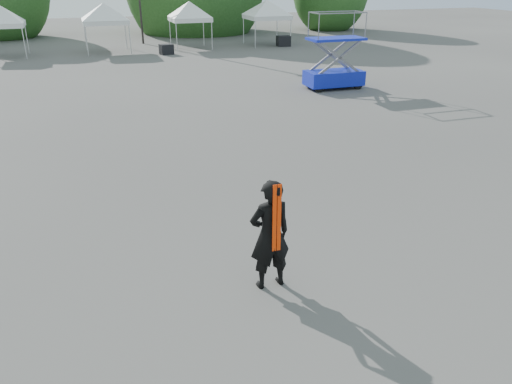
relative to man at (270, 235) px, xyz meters
name	(u,v)px	position (x,y,z in m)	size (l,w,h in m)	color
ground	(195,222)	(-0.74, 2.92, -1.04)	(120.00, 120.00, 0.00)	#474442
tent_e	(104,7)	(-0.69, 31.02, 2.02)	(4.34, 4.34, 3.88)	silver
tent_f	(189,5)	(5.34, 31.04, 2.02)	(3.97, 3.97, 3.88)	silver
tent_g	(267,4)	(11.36, 31.00, 2.02)	(4.34, 4.34, 3.88)	silver
man	(270,235)	(0.00, 0.00, 0.00)	(0.78, 0.54, 2.07)	black
scissor_lift	(335,51)	(8.89, 14.78, 0.76)	(2.77, 1.41, 3.56)	#0B1B9B
crate_mid	(166,49)	(3.06, 28.59, -0.70)	(0.88, 0.68, 0.68)	black
crate_east	(283,41)	(12.33, 29.84, -0.65)	(0.99, 0.77, 0.77)	black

